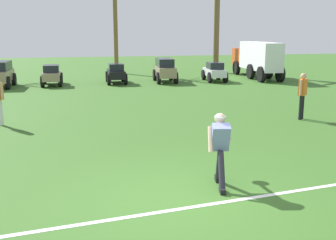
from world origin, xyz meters
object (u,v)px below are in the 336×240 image
Objects in this scene: parked_car_slot_e at (214,71)px; palm_tree_left_of_centre at (115,21)px; frisbee_in_flight at (225,141)px; parked_car_slot_d at (165,69)px; teammate_near_sideline at (302,92)px; parked_car_slot_a at (1,73)px; parked_car_slot_b at (52,75)px; palm_tree_right_of_centre at (217,12)px; parked_car_slot_c at (116,73)px; frisbee_thrower at (220,146)px; box_truck at (257,58)px.

palm_tree_left_of_centre reaches higher than parked_car_slot_e.
parked_car_slot_d is (1.91, 15.54, 0.01)m from frisbee_in_flight.
parked_car_slot_a is at bearing 136.93° from teammate_near_sideline.
parked_car_slot_a is 0.43× the size of palm_tree_left_of_centre.
palm_tree_right_of_centre is (10.83, 4.72, 3.52)m from parked_car_slot_b.
palm_tree_left_of_centre is (-4.70, 16.57, 2.57)m from teammate_near_sideline.
parked_car_slot_c and parked_car_slot_e have the same top height.
parked_car_slot_c is 0.98× the size of parked_car_slot_e.
box_truck reaches higher than frisbee_thrower.
teammate_near_sideline is 12.14m from parked_car_slot_c.
box_truck reaches higher than parked_car_slot_a.
parked_car_slot_c is at bearing 115.59° from teammate_near_sideline.
palm_tree_right_of_centre reaches higher than parked_car_slot_d.
box_truck is at bearing 73.36° from teammate_near_sideline.
parked_car_slot_a is 11.70m from parked_car_slot_e.
box_truck is at bearing 64.33° from frisbee_thrower.
frisbee_thrower reaches higher than parked_car_slot_d.
box_truck reaches higher than parked_car_slot_c.
parked_car_slot_c reaches higher than frisbee_in_flight.
box_truck reaches higher than teammate_near_sideline.
parked_car_slot_b is (-8.71, 10.79, -0.38)m from teammate_near_sideline.
parked_car_slot_d reaches higher than frisbee_in_flight.
palm_tree_left_of_centre is 6.93m from palm_tree_right_of_centre.
teammate_near_sideline is 0.26× the size of box_truck.
frisbee_in_flight is 0.14× the size of parked_car_slot_c.
frisbee_thrower is 0.64× the size of parked_car_slot_c.
palm_tree_right_of_centre reaches higher than parked_car_slot_a.
frisbee_thrower is 19.01m from box_truck.
parked_car_slot_c is (-0.55, 16.22, -0.23)m from frisbee_thrower.
palm_tree_right_of_centre reaches higher than teammate_near_sideline.
parked_car_slot_a is at bearing -177.44° from parked_car_slot_d.
parked_car_slot_c is 0.30× the size of palm_tree_right_of_centre.
parked_car_slot_a is 1.11× the size of parked_car_slot_b.
frisbee_in_flight is at bearing -74.25° from parked_car_slot_b.
frisbee_in_flight is 0.04× the size of palm_tree_right_of_centre.
box_truck is at bearing 5.95° from parked_car_slot_c.
frisbee_in_flight is 16.64m from parked_car_slot_a.
parked_car_slot_a is 9.34m from palm_tree_left_of_centre.
box_truck is (8.79, 0.92, 0.67)m from parked_car_slot_c.
parked_car_slot_a reaches higher than parked_car_slot_b.
palm_tree_right_of_centre is at bearing 45.07° from parked_car_slot_d.
palm_tree_right_of_centre reaches higher than frisbee_in_flight.
parked_car_slot_b is 0.90× the size of parked_car_slot_d.
teammate_near_sideline is 15.96m from palm_tree_right_of_centre.
frisbee_thrower reaches higher than frisbee_in_flight.
palm_tree_right_of_centre is at bearing 31.77° from parked_car_slot_c.
palm_tree_left_of_centre is (-0.01, 21.84, 2.71)m from frisbee_thrower.
parked_car_slot_a is 6.03m from parked_car_slot_c.
parked_car_slot_c is at bearing 91.95° from frisbee_thrower.
parked_car_slot_b is at bearing -124.74° from palm_tree_left_of_centre.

